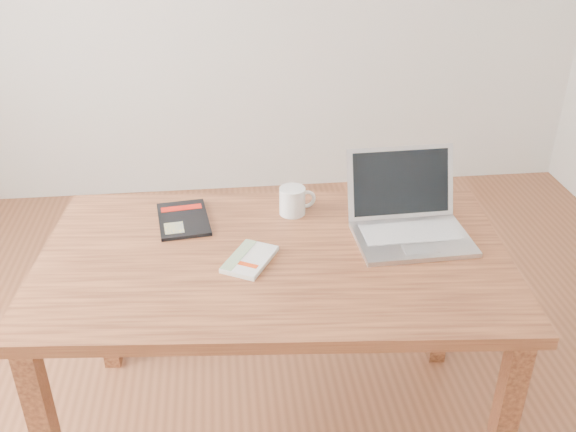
{
  "coord_description": "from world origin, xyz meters",
  "views": [
    {
      "loc": [
        -0.15,
        -1.66,
        1.83
      ],
      "look_at": [
        0.04,
        0.08,
        0.85
      ],
      "focal_mm": 40.0,
      "sensor_mm": 36.0,
      "label": 1
    }
  ],
  "objects": [
    {
      "name": "black_guidebook",
      "position": [
        -0.3,
        0.27,
        0.76
      ],
      "size": [
        0.19,
        0.27,
        0.01
      ],
      "rotation": [
        0.0,
        0.0,
        0.13
      ],
      "color": "black",
      "rests_on": "desk"
    },
    {
      "name": "white_guidebook",
      "position": [
        -0.09,
        -0.01,
        0.76
      ],
      "size": [
        0.19,
        0.22,
        0.02
      ],
      "rotation": [
        0.0,
        0.0,
        -0.5
      ],
      "color": "silver",
      "rests_on": "desk"
    },
    {
      "name": "laptop",
      "position": [
        0.44,
        0.11,
        0.8
      ],
      "size": [
        0.37,
        0.35,
        0.25
      ],
      "rotation": [
        0.0,
        0.0,
        0.03
      ],
      "color": "silver",
      "rests_on": "desk"
    },
    {
      "name": "desk",
      "position": [
        -0.01,
        0.02,
        0.66
      ],
      "size": [
        1.53,
        0.96,
        0.75
      ],
      "rotation": [
        0.0,
        0.0,
        -0.09
      ],
      "color": "brown",
      "rests_on": "ground"
    },
    {
      "name": "coffee_mug",
      "position": [
        0.08,
        0.28,
        0.8
      ],
      "size": [
        0.13,
        0.09,
        0.1
      ],
      "rotation": [
        0.0,
        0.0,
        0.15
      ],
      "color": "white",
      "rests_on": "desk"
    },
    {
      "name": "room",
      "position": [
        -0.07,
        0.0,
        1.36
      ],
      "size": [
        4.04,
        4.04,
        2.7
      ],
      "color": "brown",
      "rests_on": "ground"
    }
  ]
}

